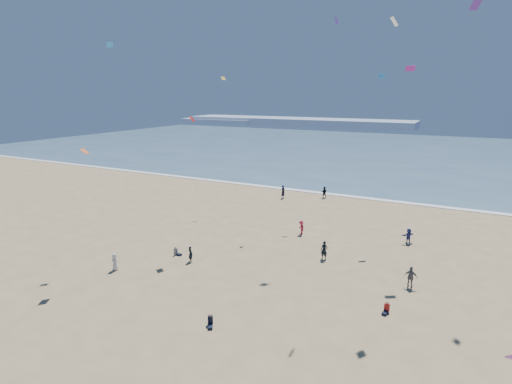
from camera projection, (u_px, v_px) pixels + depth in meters
The scene contains 7 objects.
ocean at pixel (406, 153), 101.32m from camera, with size 220.00×100.00×0.06m, color #476B84.
surf_line at pixel (360, 198), 58.18m from camera, with size 220.00×1.20×0.08m, color white.
headland_far at pixel (296, 122), 192.34m from camera, with size 110.00×20.00×3.20m, color #7A8EA8.
headland_near at pixel (220, 121), 205.97m from camera, with size 40.00×14.00×2.00m, color #7A8EA8.
standing_flyers at pixel (316, 285), 29.89m from camera, with size 27.76×52.14×1.91m.
seated_group at pixel (231, 328), 25.22m from camera, with size 20.26×17.81×0.84m.
kites_aloft at pixel (411, 105), 21.99m from camera, with size 37.66×44.32×28.29m.
Camera 1 is at (12.31, -11.98, 14.82)m, focal length 28.00 mm.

